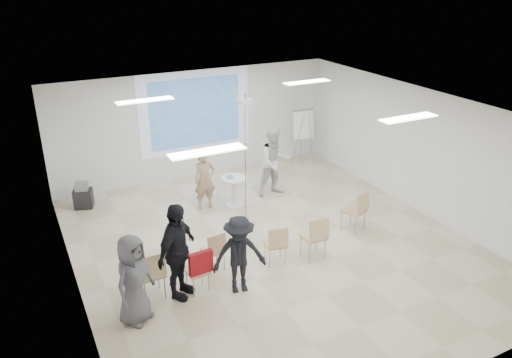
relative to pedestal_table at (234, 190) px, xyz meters
name	(u,v)px	position (x,y,z in m)	size (l,w,h in m)	color
floor	(273,247)	(-0.06, -2.13, -0.49)	(8.00, 9.00, 0.10)	beige
ceiling	(275,108)	(-0.06, -2.13, 2.61)	(8.00, 9.00, 0.10)	white
wall_back	(195,124)	(-0.06, 2.42, 1.06)	(8.00, 0.10, 3.00)	silver
wall_left	(66,224)	(-4.11, -2.13, 1.06)	(0.10, 9.00, 3.00)	silver
wall_right	(422,151)	(3.99, -2.13, 1.06)	(0.10, 9.00, 3.00)	silver
projection_halo	(195,112)	(-0.06, 2.35, 1.41)	(3.20, 0.01, 2.30)	silver
projection_image	(196,112)	(-0.06, 2.34, 1.41)	(2.60, 0.01, 1.90)	#2D639C
pedestal_table	(234,190)	(0.00, 0.00, 0.00)	(0.70, 0.70, 0.79)	silver
player_left	(205,176)	(-0.68, 0.21, 0.41)	(0.62, 0.42, 1.70)	tan
player_right	(275,158)	(1.24, 0.17, 0.57)	(0.97, 0.78, 2.01)	silver
controller_left	(207,161)	(-0.50, 0.46, 0.68)	(0.04, 0.13, 0.04)	silver
controller_right	(264,144)	(1.06, 0.42, 0.92)	(0.04, 0.12, 0.04)	white
chair_far_left	(152,272)	(-2.89, -2.80, 0.12)	(0.46, 0.49, 0.95)	tan
chair_left_mid	(199,270)	(-2.08, -3.00, 0.04)	(0.41, 0.43, 0.81)	tan
chair_left_inner	(215,249)	(-1.55, -2.46, 0.05)	(0.43, 0.46, 0.83)	tan
chair_center	(276,242)	(-0.37, -2.83, 0.07)	(0.48, 0.51, 0.86)	tan
chair_right_inner	(316,235)	(0.44, -3.00, 0.13)	(0.47, 0.50, 0.96)	tan
chair_right_far	(357,208)	(1.91, -2.44, 0.14)	(0.59, 0.61, 0.98)	tan
red_jacket	(201,263)	(-2.09, -3.15, 0.28)	(0.44, 0.10, 0.42)	maroon
laptop	(212,249)	(-1.56, -2.37, 0.01)	(0.31, 0.22, 0.02)	black
audience_left	(177,245)	(-2.44, -2.93, 0.62)	(1.23, 0.74, 2.11)	black
audience_mid	(239,250)	(-1.40, -3.28, 0.42)	(1.12, 0.61, 1.72)	black
audience_outer	(133,275)	(-3.31, -3.25, 0.47)	(0.88, 0.58, 1.81)	#5C5C61
flipchart_easel	(303,124)	(3.00, 1.62, 0.84)	(0.75, 0.57, 1.73)	#94969C
av_cart	(83,196)	(-3.38, 1.62, -0.13)	(0.53, 0.48, 0.67)	black
ceiling_projector	(246,107)	(0.03, -0.64, 2.25)	(0.30, 0.25, 3.00)	white
fluor_panel_nw	(145,100)	(-2.06, -0.13, 2.53)	(1.20, 0.30, 0.02)	white
fluor_panel_ne	(307,82)	(1.94, -0.13, 2.53)	(1.20, 0.30, 0.02)	white
fluor_panel_sw	(207,151)	(-2.06, -3.63, 2.53)	(1.20, 0.30, 0.02)	white
fluor_panel_se	(408,118)	(1.94, -3.63, 2.53)	(1.20, 0.30, 0.02)	white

